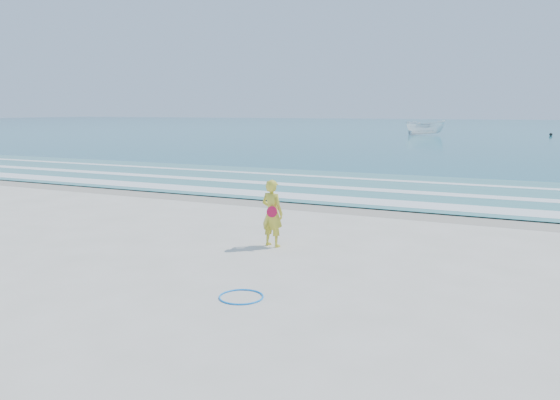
% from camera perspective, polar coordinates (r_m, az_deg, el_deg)
% --- Properties ---
extents(ground, '(400.00, 400.00, 0.00)m').
position_cam_1_polar(ground, '(11.05, -10.39, -8.09)').
color(ground, silver).
rests_on(ground, ground).
extents(wet_sand, '(400.00, 2.40, 0.00)m').
position_cam_1_polar(wet_sand, '(18.89, 5.61, -0.69)').
color(wet_sand, '#B2A893').
rests_on(wet_sand, ground).
extents(ocean, '(400.00, 190.00, 0.04)m').
position_cam_1_polar(ocean, '(113.76, 22.17, 7.03)').
color(ocean, '#19727F').
rests_on(ocean, ground).
extents(shallow, '(400.00, 10.00, 0.01)m').
position_cam_1_polar(shallow, '(23.60, 9.69, 1.34)').
color(shallow, '#59B7AD').
rests_on(shallow, ocean).
extents(foam_near, '(400.00, 1.40, 0.01)m').
position_cam_1_polar(foam_near, '(20.09, 6.86, 0.04)').
color(foam_near, white).
rests_on(foam_near, shallow).
extents(foam_mid, '(400.00, 0.90, 0.01)m').
position_cam_1_polar(foam_mid, '(22.84, 9.15, 1.11)').
color(foam_mid, white).
rests_on(foam_mid, shallow).
extents(foam_far, '(400.00, 0.60, 0.01)m').
position_cam_1_polar(foam_far, '(26.00, 11.17, 2.04)').
color(foam_far, white).
rests_on(foam_far, shallow).
extents(hoop, '(0.81, 0.81, 0.03)m').
position_cam_1_polar(hoop, '(9.85, -4.07, -10.05)').
color(hoop, '#0E8EFE').
rests_on(hoop, ground).
extents(boat, '(5.46, 3.78, 1.98)m').
position_cam_1_polar(boat, '(75.02, 14.96, 7.33)').
color(boat, white).
rests_on(boat, ocean).
extents(buoy, '(0.40, 0.40, 0.40)m').
position_cam_1_polar(buoy, '(77.97, 26.45, 6.15)').
color(buoy, black).
rests_on(buoy, ocean).
extents(woman, '(0.67, 0.51, 1.64)m').
position_cam_1_polar(woman, '(13.22, -0.82, -1.38)').
color(woman, gold).
rests_on(woman, ground).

